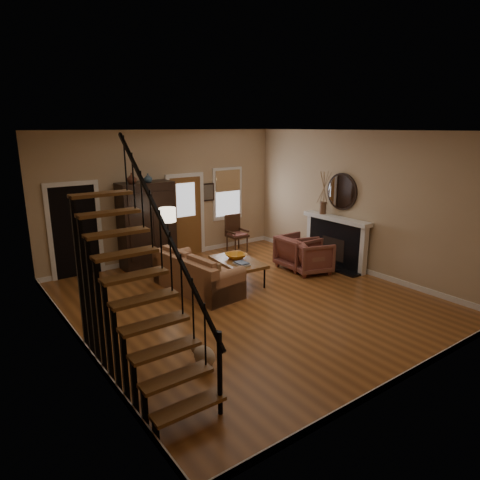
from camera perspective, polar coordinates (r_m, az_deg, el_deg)
room at (r=9.43m, az=-7.42°, el=3.34°), size 7.00×7.33×3.30m
staircase at (r=5.74m, az=-13.46°, el=-3.55°), size 0.94×2.80×3.20m
fireplace at (r=10.82m, az=12.78°, el=0.43°), size 0.33×1.95×2.30m
armoire at (r=10.62m, az=-12.30°, el=1.92°), size 1.30×0.60×2.10m
vase_a at (r=10.20m, az=-14.25°, el=7.98°), size 0.24×0.24×0.25m
vase_b at (r=10.36m, az=-12.17°, el=8.09°), size 0.20×0.20×0.21m
sofa at (r=9.07m, az=-5.71°, el=-4.41°), size 1.12×2.16×0.77m
coffee_table at (r=9.52m, az=-0.27°, el=-4.22°), size 0.89×1.40×0.52m
bowl at (r=9.56m, az=-0.56°, el=-2.14°), size 0.46×0.46×0.11m
books at (r=9.13m, az=0.21°, el=-3.15°), size 0.25×0.34×0.06m
armchair_left at (r=10.28m, az=9.49°, el=-2.18°), size 1.07×1.05×0.78m
armchair_right at (r=10.56m, az=7.72°, el=-1.57°), size 0.90×0.88×0.81m
floor_lamp at (r=9.78m, az=-9.48°, el=-0.46°), size 0.40×0.40×1.63m
side_chair at (r=11.80m, az=-0.39°, el=0.86°), size 0.54×0.54×1.02m
dog at (r=6.39m, az=-4.78°, el=-15.28°), size 0.28×0.46×0.33m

